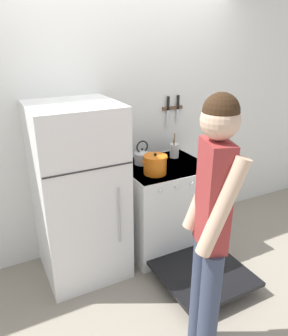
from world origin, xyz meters
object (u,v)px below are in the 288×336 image
Objects in this scene: stove_range at (165,208)px; tea_kettle at (142,156)px; utensil_jar at (174,150)px; person at (211,224)px; dutch_oven_pot at (155,164)px; refrigerator at (79,193)px.

stove_range is 5.97× the size of tea_kettle.
person is at bearing -114.27° from utensil_jar.
person is at bearing -109.30° from stove_range.
dutch_oven_pot is 0.15× the size of person.
utensil_jar is 1.52m from person.
refrigerator is 6.65× the size of tea_kettle.
utensil_jar is at bearing -5.51° from person.
person reaches higher than dutch_oven_pot.
refrigerator reaches higher than dutch_oven_pot.
refrigerator is 0.93m from stove_range.
stove_range is at bearing 28.91° from dutch_oven_pot.
tea_kettle reaches higher than dutch_oven_pot.
refrigerator is 0.73m from tea_kettle.
stove_range is at bearing -2.67° from refrigerator.
stove_range is 1.40m from person.
utensil_jar is (0.37, 0.01, 0.00)m from tea_kettle.
utensil_jar reaches higher than dutch_oven_pot.
refrigerator is 1.09m from utensil_jar.
utensil_jar is (0.20, 0.18, 0.53)m from stove_range.
stove_range is 0.79× the size of person.
dutch_oven_pot is 0.28m from tea_kettle.
person is (-0.63, -1.39, 0.05)m from utensil_jar.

